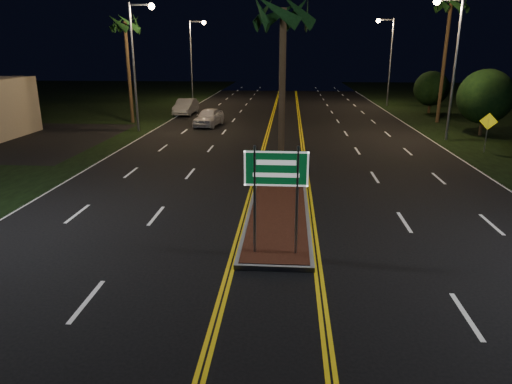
# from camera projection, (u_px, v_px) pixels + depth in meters

# --- Properties ---
(ground) EXTENTS (120.00, 120.00, 0.00)m
(ground) POSITION_uv_depth(u_px,v_px,m) (271.00, 308.00, 10.81)
(ground) COLOR black
(ground) RESTS_ON ground
(median_island) EXTENTS (2.25, 10.25, 0.17)m
(median_island) POSITION_uv_depth(u_px,v_px,m) (279.00, 208.00, 17.45)
(median_island) COLOR gray
(median_island) RESTS_ON ground
(highway_sign) EXTENTS (1.80, 0.08, 3.20)m
(highway_sign) POSITION_uv_depth(u_px,v_px,m) (276.00, 179.00, 12.76)
(highway_sign) COLOR gray
(highway_sign) RESTS_ON ground
(streetlight_left_mid) EXTENTS (1.91, 0.44, 9.00)m
(streetlight_left_mid) POSITION_uv_depth(u_px,v_px,m) (138.00, 53.00, 32.70)
(streetlight_left_mid) COLOR gray
(streetlight_left_mid) RESTS_ON ground
(streetlight_left_far) EXTENTS (1.91, 0.44, 9.00)m
(streetlight_left_far) POSITION_uv_depth(u_px,v_px,m) (194.00, 52.00, 51.74)
(streetlight_left_far) COLOR gray
(streetlight_left_far) RESTS_ON ground
(streetlight_right_mid) EXTENTS (1.91, 0.44, 9.00)m
(streetlight_right_mid) POSITION_uv_depth(u_px,v_px,m) (451.00, 53.00, 29.33)
(streetlight_right_mid) COLOR gray
(streetlight_right_mid) RESTS_ON ground
(streetlight_right_far) EXTENTS (1.91, 0.44, 9.00)m
(streetlight_right_far) POSITION_uv_depth(u_px,v_px,m) (388.00, 52.00, 48.37)
(streetlight_right_far) COLOR gray
(streetlight_right_far) RESTS_ON ground
(palm_median) EXTENTS (2.40, 2.40, 8.30)m
(palm_median) POSITION_uv_depth(u_px,v_px,m) (283.00, 14.00, 18.64)
(palm_median) COLOR #382819
(palm_median) RESTS_ON ground
(palm_left_far) EXTENTS (2.40, 2.40, 8.80)m
(palm_left_far) POSITION_uv_depth(u_px,v_px,m) (125.00, 25.00, 36.04)
(palm_left_far) COLOR #382819
(palm_left_far) RESTS_ON ground
(palm_right_far) EXTENTS (2.40, 2.40, 10.30)m
(palm_right_far) POSITION_uv_depth(u_px,v_px,m) (451.00, 6.00, 35.76)
(palm_right_far) COLOR #382819
(palm_right_far) RESTS_ON ground
(shrub_mid) EXTENTS (3.78, 3.78, 4.62)m
(shrub_mid) POSITION_uv_depth(u_px,v_px,m) (485.00, 97.00, 31.87)
(shrub_mid) COLOR #382819
(shrub_mid) RESTS_ON ground
(shrub_far) EXTENTS (3.24, 3.24, 3.96)m
(shrub_far) POSITION_uv_depth(u_px,v_px,m) (431.00, 88.00, 43.43)
(shrub_far) COLOR #382819
(shrub_far) RESTS_ON ground
(car_near) EXTENTS (2.78, 5.15, 1.63)m
(car_near) POSITION_uv_depth(u_px,v_px,m) (209.00, 116.00, 36.48)
(car_near) COLOR white
(car_near) RESTS_ON ground
(car_far) EXTENTS (2.33, 5.13, 1.69)m
(car_far) POSITION_uv_depth(u_px,v_px,m) (186.00, 105.00, 42.97)
(car_far) COLOR silver
(car_far) RESTS_ON ground
(warning_sign) EXTENTS (0.91, 0.42, 2.34)m
(warning_sign) POSITION_uv_depth(u_px,v_px,m) (488.00, 127.00, 26.78)
(warning_sign) COLOR gray
(warning_sign) RESTS_ON ground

